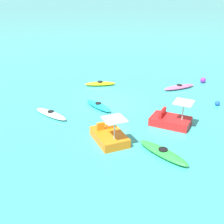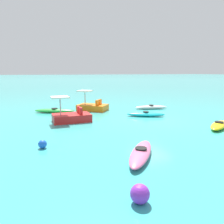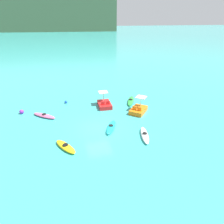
% 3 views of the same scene
% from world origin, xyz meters
% --- Properties ---
extents(ground_plane, '(600.00, 600.00, 0.00)m').
position_xyz_m(ground_plane, '(0.00, 0.00, 0.00)').
color(ground_plane, '#38ADA8').
extents(headland_cliff, '(121.68, 52.57, 25.88)m').
position_xyz_m(headland_cliff, '(-8.03, 183.61, 12.94)').
color(headland_cliff, '#4C6042').
rests_on(headland_cliff, ground_plane).
extents(kayak_green, '(2.08, 3.21, 0.37)m').
position_xyz_m(kayak_green, '(5.47, 5.47, 0.16)').
color(kayak_green, green).
rests_on(kayak_green, ground_plane).
extents(kayak_pink, '(2.71, 2.45, 0.37)m').
position_xyz_m(kayak_pink, '(-5.26, 3.97, 0.16)').
color(kayak_pink, pink).
rests_on(kayak_pink, ground_plane).
extents(kayak_white, '(1.38, 2.96, 0.37)m').
position_xyz_m(kayak_white, '(3.83, -2.62, 0.16)').
color(kayak_white, white).
rests_on(kayak_white, ground_plane).
extents(kayak_cyan, '(1.89, 2.75, 0.37)m').
position_xyz_m(kayak_cyan, '(1.21, -0.40, 0.16)').
color(kayak_cyan, '#19B7C6').
rests_on(kayak_cyan, ground_plane).
extents(kayak_yellow, '(1.94, 2.63, 0.37)m').
position_xyz_m(kayak_yellow, '(-3.31, -2.52, 0.16)').
color(kayak_yellow, yellow).
rests_on(kayak_yellow, ground_plane).
extents(pedal_boat_orange, '(2.73, 2.78, 1.68)m').
position_xyz_m(pedal_boat_orange, '(5.26, 2.35, 0.34)').
color(pedal_boat_orange, orange).
rests_on(pedal_boat_orange, ground_plane).
extents(pedal_boat_red, '(1.60, 2.50, 1.68)m').
position_xyz_m(pedal_boat_red, '(1.82, 4.98, 0.34)').
color(pedal_boat_red, red).
rests_on(pedal_boat_red, ground_plane).
extents(buoy_purple, '(0.49, 0.49, 0.49)m').
position_xyz_m(buoy_purple, '(-7.80, 5.54, 0.25)').
color(buoy_purple, purple).
rests_on(buoy_purple, ground_plane).
extents(buoy_blue, '(0.36, 0.36, 0.36)m').
position_xyz_m(buoy_blue, '(-2.73, 7.30, 0.18)').
color(buoy_blue, blue).
rests_on(buoy_blue, ground_plane).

